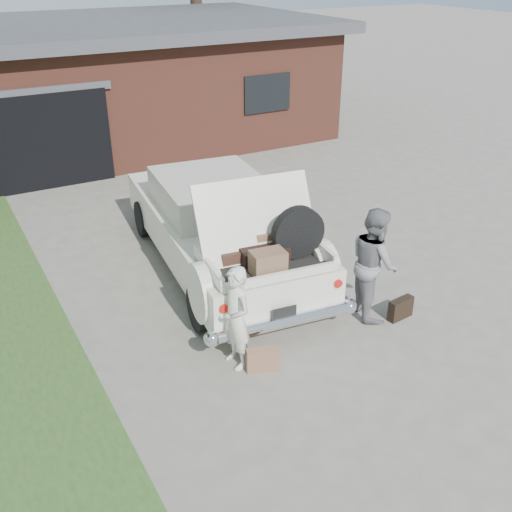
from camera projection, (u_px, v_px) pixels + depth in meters
ground at (276, 340)px, 8.66m from camera, size 90.00×90.00×0.00m
house at (101, 81)px, 17.22m from camera, size 12.80×7.80×3.30m
sedan at (219, 225)px, 10.32m from camera, size 2.69×5.62×2.13m
woman_left at (236, 318)px, 7.84m from camera, size 0.39×0.56×1.47m
woman_right at (374, 263)px, 8.93m from camera, size 0.90×1.02×1.74m
suitcase_left at (262, 360)px, 7.97m from camera, size 0.45×0.27×0.33m
suitcase_right at (401, 309)px, 9.11m from camera, size 0.44×0.19×0.33m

